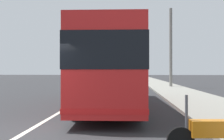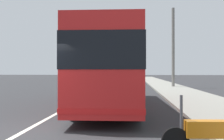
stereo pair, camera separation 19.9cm
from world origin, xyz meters
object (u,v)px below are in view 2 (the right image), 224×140
(car_ahead_same_lane, at_px, (101,77))
(utility_pole, at_px, (173,48))
(motorcycle_by_tree, at_px, (215,133))
(car_far_distant, at_px, (126,76))
(coach_bus, at_px, (111,67))

(car_ahead_same_lane, height_order, utility_pole, utility_pole)
(motorcycle_by_tree, xyz_separation_m, utility_pole, (20.20, -2.53, 3.78))
(motorcycle_by_tree, height_order, car_far_distant, car_far_distant)
(car_ahead_same_lane, distance_m, utility_pole, 18.64)
(motorcycle_by_tree, xyz_separation_m, car_far_distant, (44.21, 3.28, 0.29))
(car_ahead_same_lane, bearing_deg, car_far_distant, 154.95)
(coach_bus, relative_size, utility_pole, 1.24)
(coach_bus, bearing_deg, car_far_distant, -1.61)
(car_ahead_same_lane, bearing_deg, utility_pole, 33.50)
(motorcycle_by_tree, distance_m, car_ahead_same_lane, 36.33)
(car_far_distant, bearing_deg, car_ahead_same_lane, 150.28)
(car_far_distant, distance_m, car_ahead_same_lane, 9.59)
(coach_bus, height_order, utility_pole, utility_pole)
(car_far_distant, height_order, car_ahead_same_lane, car_far_distant)
(motorcycle_by_tree, distance_m, utility_pole, 20.70)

